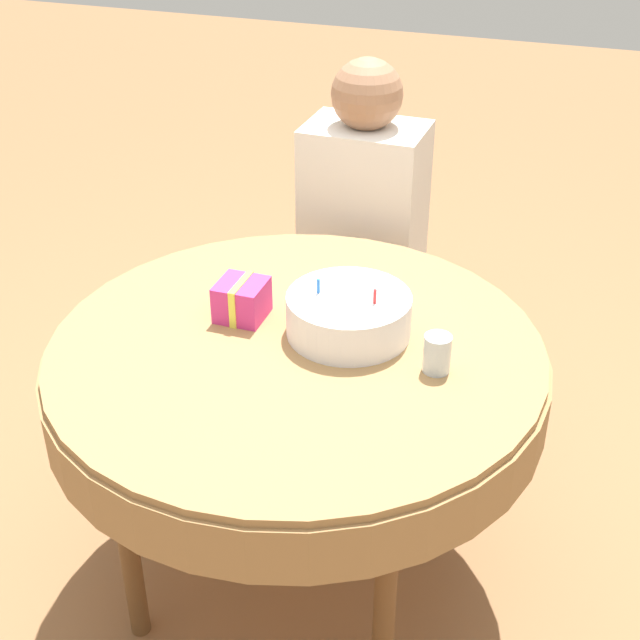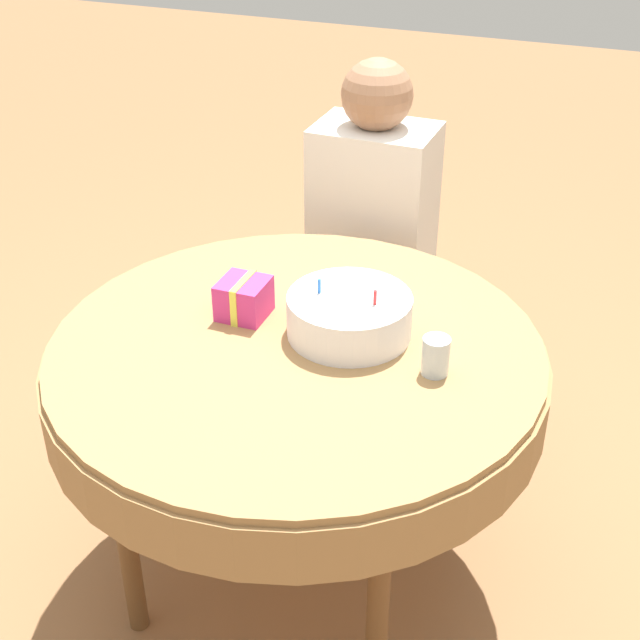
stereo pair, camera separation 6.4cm
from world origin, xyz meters
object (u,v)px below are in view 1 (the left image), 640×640
Objects in this scene: chair at (369,262)px; person at (362,213)px; gift_box at (242,300)px; drinking_glass at (437,354)px; birthday_cake at (349,315)px.

person is at bearing -90.00° from chair.
gift_box is (-0.09, -0.74, 0.08)m from person.
person reaches higher than drinking_glass.
gift_box reaches higher than drinking_glass.
chair is at bearing 114.60° from drinking_glass.
chair is at bearing 83.86° from gift_box.
chair is 0.80× the size of person.
birthday_cake is 2.46× the size of gift_box.
person is 4.07× the size of birthday_cake.
person is (-0.00, -0.09, 0.22)m from chair.
drinking_glass is at bearing -8.51° from gift_box.
drinking_glass is at bearing -61.74° from person.
birthday_cake is at bearing -76.30° from chair.
drinking_glass is (0.41, -0.81, 0.07)m from person.
drinking_glass is at bearing -64.20° from chair.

